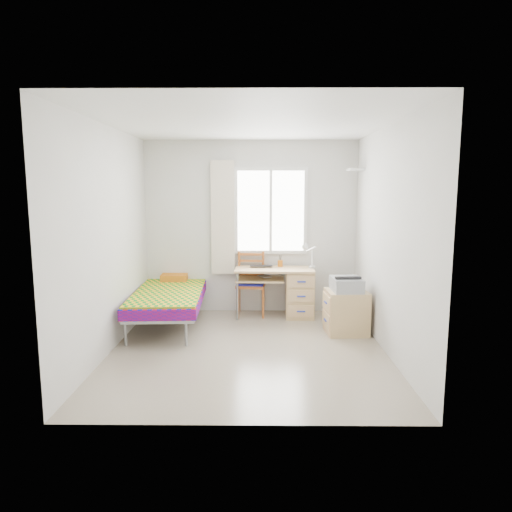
# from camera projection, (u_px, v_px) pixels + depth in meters

# --- Properties ---
(floor) EXTENTS (3.50, 3.50, 0.00)m
(floor) POSITION_uv_depth(u_px,v_px,m) (248.00, 349.00, 5.39)
(floor) COLOR #BCAD93
(floor) RESTS_ON ground
(ceiling) EXTENTS (3.50, 3.50, 0.00)m
(ceiling) POSITION_uv_depth(u_px,v_px,m) (247.00, 123.00, 5.01)
(ceiling) COLOR white
(ceiling) RESTS_ON wall_back
(wall_back) EXTENTS (3.20, 0.00, 3.20)m
(wall_back) POSITION_uv_depth(u_px,v_px,m) (251.00, 227.00, 6.93)
(wall_back) COLOR silver
(wall_back) RESTS_ON ground
(wall_left) EXTENTS (0.00, 3.50, 3.50)m
(wall_left) POSITION_uv_depth(u_px,v_px,m) (108.00, 240.00, 5.21)
(wall_left) COLOR silver
(wall_left) RESTS_ON ground
(wall_right) EXTENTS (0.00, 3.50, 3.50)m
(wall_right) POSITION_uv_depth(u_px,v_px,m) (388.00, 240.00, 5.19)
(wall_right) COLOR silver
(wall_right) RESTS_ON ground
(window) EXTENTS (1.10, 0.04, 1.30)m
(window) POSITION_uv_depth(u_px,v_px,m) (271.00, 211.00, 6.87)
(window) COLOR white
(window) RESTS_ON wall_back
(curtain) EXTENTS (0.35, 0.05, 1.70)m
(curtain) POSITION_uv_depth(u_px,v_px,m) (223.00, 218.00, 6.84)
(curtain) COLOR #F7E6CC
(curtain) RESTS_ON wall_back
(floating_shelf) EXTENTS (0.20, 0.32, 0.03)m
(floating_shelf) POSITION_uv_depth(u_px,v_px,m) (355.00, 170.00, 6.45)
(floating_shelf) COLOR white
(floating_shelf) RESTS_ON wall_right
(bed) EXTENTS (1.01, 2.00, 0.85)m
(bed) POSITION_uv_depth(u_px,v_px,m) (170.00, 295.00, 6.38)
(bed) COLOR gray
(bed) RESTS_ON floor
(desk) EXTENTS (1.17, 0.57, 0.72)m
(desk) POSITION_uv_depth(u_px,v_px,m) (295.00, 290.00, 6.75)
(desk) COLOR #DDB974
(desk) RESTS_ON floor
(chair) EXTENTS (0.45, 0.45, 0.95)m
(chair) POSITION_uv_depth(u_px,v_px,m) (251.00, 280.00, 6.84)
(chair) COLOR #A3461F
(chair) RESTS_ON floor
(cabinet) EXTENTS (0.56, 0.50, 0.57)m
(cabinet) POSITION_uv_depth(u_px,v_px,m) (346.00, 312.00, 5.96)
(cabinet) COLOR tan
(cabinet) RESTS_ON floor
(printer) EXTENTS (0.40, 0.45, 0.18)m
(printer) POSITION_uv_depth(u_px,v_px,m) (347.00, 284.00, 5.89)
(printer) COLOR #A7AAAF
(printer) RESTS_ON cabinet
(laptop) EXTENTS (0.34, 0.23, 0.03)m
(laptop) POSITION_uv_depth(u_px,v_px,m) (261.00, 267.00, 6.76)
(laptop) COLOR black
(laptop) RESTS_ON desk
(pen_cup) EXTENTS (0.09, 0.09, 0.10)m
(pen_cup) POSITION_uv_depth(u_px,v_px,m) (280.00, 263.00, 6.85)
(pen_cup) COLOR orange
(pen_cup) RESTS_ON desk
(task_lamp) EXTENTS (0.22, 0.32, 0.39)m
(task_lamp) POSITION_uv_depth(u_px,v_px,m) (309.00, 253.00, 6.57)
(task_lamp) COLOR white
(task_lamp) RESTS_ON desk
(book) EXTENTS (0.23, 0.25, 0.02)m
(book) POSITION_uv_depth(u_px,v_px,m) (260.00, 277.00, 6.76)
(book) COLOR gray
(book) RESTS_ON desk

